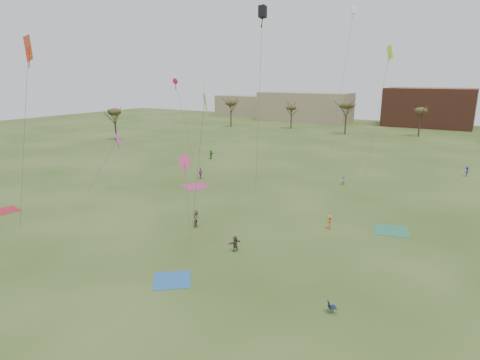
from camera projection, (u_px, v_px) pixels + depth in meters
The scene contains 18 objects.
ground at pixel (161, 281), 31.27m from camera, with size 260.00×260.00×0.00m, color #2B4916.
spectator_fore_b at pixel (197, 219), 42.20m from camera, with size 0.90×0.70×1.86m, color #7E6E50.
spectator_fore_c at pixel (235, 244), 36.39m from camera, with size 1.38×0.44×1.49m, color brown.
flyer_mid_b at pixel (329, 222), 41.72m from camera, with size 0.96×0.55×1.49m, color orange.
spectator_mid_d at pixel (200, 173), 62.30m from camera, with size 1.01×0.42×1.72m, color #A7459A.
spectator_mid_e at pixel (343, 180), 58.76m from camera, with size 0.69×0.54×1.42m, color #BCBCBC.
flyer_far_a at pixel (211, 154), 77.37m from camera, with size 1.58×0.50×1.71m, color #317B29.
flyer_far_c at pixel (467, 172), 63.69m from camera, with size 1.04×0.60×1.61m, color #292095.
blanket_red at pixel (5, 211), 47.51m from camera, with size 2.90×2.90×0.03m, color #AA222D.
blanket_blue at pixel (172, 280), 31.34m from camera, with size 2.85×2.85×0.03m, color #296AB3.
blanket_plum at pixel (196, 187), 58.02m from camera, with size 3.49×3.49×0.03m, color #B7386C.
blanket_olive at pixel (391, 231), 41.43m from camera, with size 3.34×3.34×0.03m, color #2D7E5C.
camp_chair_center at pixel (332, 309), 26.97m from camera, with size 0.74×0.73×0.87m.
kites_aloft at pixel (320, 37), 53.74m from camera, with size 63.11×72.72×27.85m.
tree_line at pixel (373, 112), 96.47m from camera, with size 117.44×49.32×8.91m.
building_tan at pixel (305, 107), 142.80m from camera, with size 32.00×14.00×10.00m, color #937F60.
building_brick at pixel (429, 107), 126.69m from camera, with size 26.00×16.00×12.00m, color brown.
building_tan_west at pixel (243, 105), 163.86m from camera, with size 20.00×12.00×8.00m, color #937F60.
Camera 1 is at (19.92, -21.00, 15.53)m, focal length 29.86 mm.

